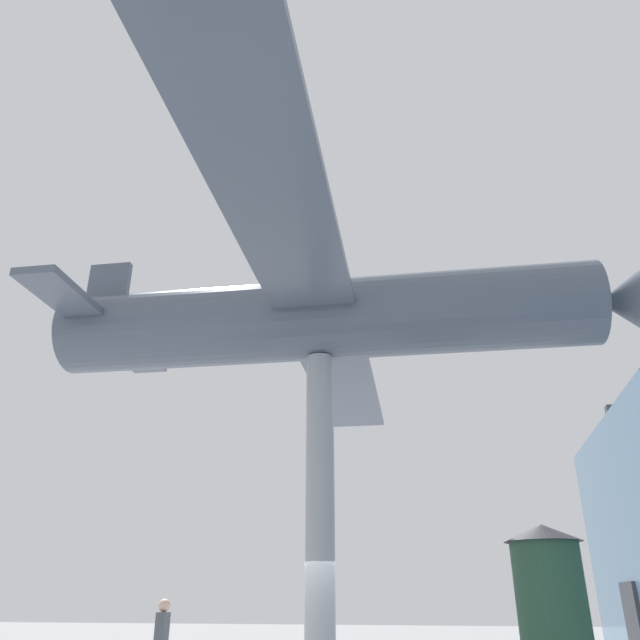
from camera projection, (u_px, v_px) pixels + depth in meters
support_pylon_central at (320, 512)px, 13.18m from camera, size 0.63×0.63×6.97m
suspended_airplane at (330, 319)px, 14.98m from camera, size 19.68×14.33×2.96m
visitor_person at (161, 637)px, 13.62m from camera, size 0.43×0.28×1.81m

